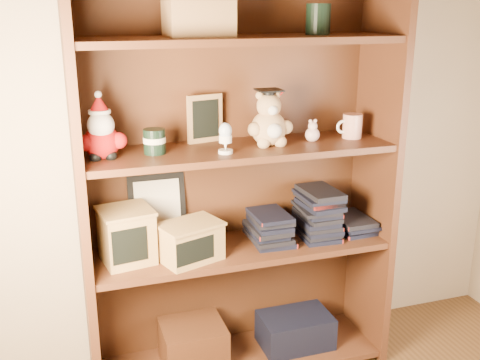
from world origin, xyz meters
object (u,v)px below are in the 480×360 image
Objects in this scene: bookcase at (235,186)px; grad_teddy_bear at (269,124)px; teacher_mug at (352,126)px; treats_box at (127,235)px.

grad_teddy_bear is at bearing -26.33° from bookcase.
grad_teddy_bear is (0.12, -0.06, 0.25)m from bookcase.
grad_teddy_bear is 2.00× the size of teacher_mug.
teacher_mug reaches higher than treats_box.
grad_teddy_bear is 1.01× the size of treats_box.
bookcase is at bearing 173.82° from teacher_mug.
teacher_mug is 0.51× the size of treats_box.
bookcase reaches higher than treats_box.
grad_teddy_bear is 0.35m from teacher_mug.
treats_box is (-0.55, 0.01, -0.38)m from grad_teddy_bear.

